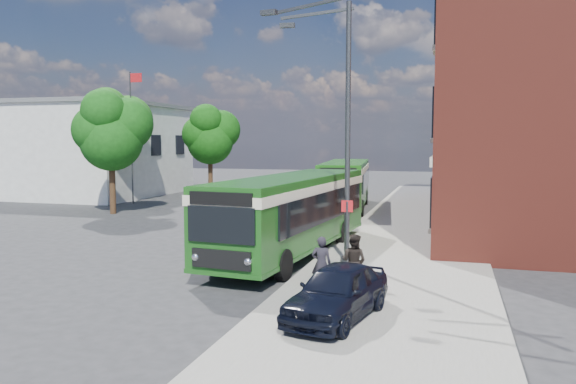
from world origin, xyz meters
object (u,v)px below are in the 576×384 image
(bus_front, at_px, (292,207))
(street_lamp, at_px, (337,128))
(bus_rear, at_px, (345,180))
(parked_car, at_px, (337,291))

(bus_front, bearing_deg, street_lamp, -31.41)
(bus_rear, relative_size, parked_car, 2.97)
(bus_front, distance_m, parked_car, 8.18)
(street_lamp, height_order, parked_car, street_lamp)
(bus_front, bearing_deg, parked_car, -66.55)
(parked_car, bearing_deg, bus_front, 125.47)
(street_lamp, bearing_deg, bus_front, 148.59)
(bus_front, xyz_separation_m, parked_car, (3.23, -7.45, -1.04))
(bus_rear, distance_m, parked_car, 22.84)
(bus_rear, bearing_deg, street_lamp, -80.63)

